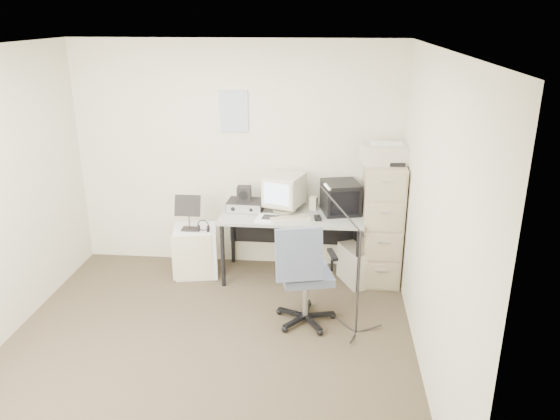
# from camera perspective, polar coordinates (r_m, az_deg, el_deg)

# --- Properties ---
(floor) EXTENTS (3.60, 3.60, 0.01)m
(floor) POSITION_cam_1_polar(r_m,az_deg,el_deg) (4.93, -7.64, -14.13)
(floor) COLOR #3F3626
(floor) RESTS_ON ground
(ceiling) EXTENTS (3.60, 3.60, 0.01)m
(ceiling) POSITION_cam_1_polar(r_m,az_deg,el_deg) (4.10, -9.29, 16.32)
(ceiling) COLOR white
(ceiling) RESTS_ON ground
(wall_back) EXTENTS (3.60, 0.02, 2.50)m
(wall_back) POSITION_cam_1_polar(r_m,az_deg,el_deg) (6.04, -4.48, 5.58)
(wall_back) COLOR beige
(wall_back) RESTS_ON ground
(wall_front) EXTENTS (3.60, 0.02, 2.50)m
(wall_front) POSITION_cam_1_polar(r_m,az_deg,el_deg) (2.82, -16.98, -13.00)
(wall_front) COLOR beige
(wall_front) RESTS_ON ground
(wall_right) EXTENTS (0.02, 3.60, 2.50)m
(wall_right) POSITION_cam_1_polar(r_m,az_deg,el_deg) (4.31, 15.57, -1.05)
(wall_right) COLOR beige
(wall_right) RESTS_ON ground
(wall_calendar) EXTENTS (0.30, 0.02, 0.44)m
(wall_calendar) POSITION_cam_1_polar(r_m,az_deg,el_deg) (5.93, -4.82, 10.24)
(wall_calendar) COLOR white
(wall_calendar) RESTS_ON wall_back
(filing_cabinet) EXTENTS (0.40, 0.60, 1.30)m
(filing_cabinet) POSITION_cam_1_polar(r_m,az_deg,el_deg) (5.86, 10.56, -1.32)
(filing_cabinet) COLOR #BAB29A
(filing_cabinet) RESTS_ON floor
(printer) EXTENTS (0.53, 0.40, 0.19)m
(printer) POSITION_cam_1_polar(r_m,az_deg,el_deg) (5.66, 11.02, 5.79)
(printer) COLOR beige
(printer) RESTS_ON filing_cabinet
(desk) EXTENTS (1.50, 0.70, 0.73)m
(desk) POSITION_cam_1_polar(r_m,az_deg,el_deg) (5.93, 1.22, -3.70)
(desk) COLOR #9A9A9A
(desk) RESTS_ON floor
(crt_monitor) EXTENTS (0.47, 0.48, 0.40)m
(crt_monitor) POSITION_cam_1_polar(r_m,az_deg,el_deg) (5.82, 0.46, 1.80)
(crt_monitor) COLOR beige
(crt_monitor) RESTS_ON desk
(crt_tv) EXTENTS (0.44, 0.46, 0.33)m
(crt_tv) POSITION_cam_1_polar(r_m,az_deg,el_deg) (5.82, 6.33, 1.33)
(crt_tv) COLOR black
(crt_tv) RESTS_ON desk
(desk_speaker) EXTENTS (0.10, 0.10, 0.15)m
(desk_speaker) POSITION_cam_1_polar(r_m,az_deg,el_deg) (5.90, 3.52, 0.71)
(desk_speaker) COLOR beige
(desk_speaker) RESTS_ON desk
(keyboard) EXTENTS (0.45, 0.29, 0.02)m
(keyboard) POSITION_cam_1_polar(r_m,az_deg,el_deg) (5.62, 0.97, -0.93)
(keyboard) COLOR beige
(keyboard) RESTS_ON desk
(mouse) EXTENTS (0.09, 0.12, 0.03)m
(mouse) POSITION_cam_1_polar(r_m,az_deg,el_deg) (5.64, 3.95, -0.83)
(mouse) COLOR black
(mouse) RESTS_ON desk
(radio_receiver) EXTENTS (0.39, 0.29, 0.11)m
(radio_receiver) POSITION_cam_1_polar(r_m,az_deg,el_deg) (5.89, -3.62, 0.50)
(radio_receiver) COLOR black
(radio_receiver) RESTS_ON desk
(radio_speaker) EXTENTS (0.15, 0.14, 0.15)m
(radio_speaker) POSITION_cam_1_polar(r_m,az_deg,el_deg) (5.88, -3.77, 1.75)
(radio_speaker) COLOR black
(radio_speaker) RESTS_ON radio_receiver
(papers) EXTENTS (0.23, 0.29, 0.02)m
(papers) POSITION_cam_1_polar(r_m,az_deg,el_deg) (5.64, -1.42, -0.88)
(papers) COLOR white
(papers) RESTS_ON desk
(pc_tower) EXTENTS (0.35, 0.47, 0.40)m
(pc_tower) POSITION_cam_1_polar(r_m,az_deg,el_deg) (5.90, 7.71, -5.75)
(pc_tower) COLOR beige
(pc_tower) RESTS_ON floor
(office_chair) EXTENTS (0.71, 0.71, 1.01)m
(office_chair) POSITION_cam_1_polar(r_m,az_deg,el_deg) (5.01, 2.73, -6.56)
(office_chair) COLOR #4F576F
(office_chair) RESTS_ON floor
(side_cart) EXTENTS (0.51, 0.44, 0.56)m
(side_cart) POSITION_cam_1_polar(r_m,az_deg,el_deg) (6.07, -8.75, -4.25)
(side_cart) COLOR white
(side_cart) RESTS_ON floor
(music_stand) EXTENTS (0.29, 0.18, 0.40)m
(music_stand) POSITION_cam_1_polar(r_m,az_deg,el_deg) (5.84, -9.52, -0.21)
(music_stand) COLOR black
(music_stand) RESTS_ON side_cart
(headphones) EXTENTS (0.16, 0.16, 0.02)m
(headphones) POSITION_cam_1_polar(r_m,az_deg,el_deg) (5.82, -8.03, -1.84)
(headphones) COLOR black
(headphones) RESTS_ON side_cart
(mic_stand) EXTENTS (0.03, 0.03, 1.30)m
(mic_stand) POSITION_cam_1_polar(r_m,az_deg,el_deg) (4.82, 8.27, -5.99)
(mic_stand) COLOR black
(mic_stand) RESTS_ON floor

